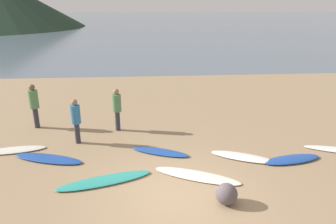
# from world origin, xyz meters

# --- Properties ---
(ground_plane) EXTENTS (120.00, 120.00, 0.20)m
(ground_plane) POSITION_xyz_m (0.00, 10.00, -0.10)
(ground_plane) COLOR #997C5B
(ground_plane) RESTS_ON ground
(ocean_water) EXTENTS (140.00, 100.00, 0.01)m
(ocean_water) POSITION_xyz_m (0.00, 63.55, 0.00)
(ocean_water) COLOR slate
(ocean_water) RESTS_ON ground
(surfboard_1) EXTENTS (2.22, 0.88, 0.08)m
(surfboard_1) POSITION_xyz_m (-5.25, 2.95, 0.04)
(surfboard_1) COLOR silver
(surfboard_1) RESTS_ON ground
(surfboard_2) EXTENTS (2.39, 1.26, 0.09)m
(surfboard_2) POSITION_xyz_m (-3.87, 2.24, 0.05)
(surfboard_2) COLOR #1E479E
(surfboard_2) RESTS_ON ground
(surfboard_3) EXTENTS (2.71, 1.34, 0.08)m
(surfboard_3) POSITION_xyz_m (-1.94, 0.81, 0.04)
(surfboard_3) COLOR teal
(surfboard_3) RESTS_ON ground
(surfboard_4) EXTENTS (2.03, 1.24, 0.09)m
(surfboard_4) POSITION_xyz_m (-0.31, 2.47, 0.04)
(surfboard_4) COLOR #1E479E
(surfboard_4) RESTS_ON ground
(surfboard_5) EXTENTS (2.56, 1.58, 0.07)m
(surfboard_5) POSITION_xyz_m (0.67, 0.87, 0.03)
(surfboard_5) COLOR silver
(surfboard_5) RESTS_ON ground
(surfboard_6) EXTENTS (2.09, 1.37, 0.09)m
(surfboard_6) POSITION_xyz_m (2.32, 1.89, 0.05)
(surfboard_6) COLOR white
(surfboard_6) RESTS_ON ground
(surfboard_7) EXTENTS (2.02, 0.92, 0.10)m
(surfboard_7) POSITION_xyz_m (3.82, 1.61, 0.05)
(surfboard_7) COLOR #1E479E
(surfboard_7) RESTS_ON ground
(person_0) EXTENTS (0.36, 0.36, 1.76)m
(person_0) POSITION_xyz_m (-5.05, 5.05, 1.04)
(person_0) COLOR #2D2D38
(person_0) RESTS_ON ground
(person_1) EXTENTS (0.34, 0.34, 1.66)m
(person_1) POSITION_xyz_m (-1.83, 4.54, 0.98)
(person_1) COLOR #2D2D38
(person_1) RESTS_ON ground
(person_2) EXTENTS (0.33, 0.33, 1.62)m
(person_2) POSITION_xyz_m (-3.16, 3.47, 0.95)
(person_2) COLOR #2D2D38
(person_2) RESTS_ON ground
(beach_rock_near) EXTENTS (0.55, 0.55, 0.55)m
(beach_rock_near) POSITION_xyz_m (1.20, -0.43, 0.27)
(beach_rock_near) COLOR #574C51
(beach_rock_near) RESTS_ON ground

